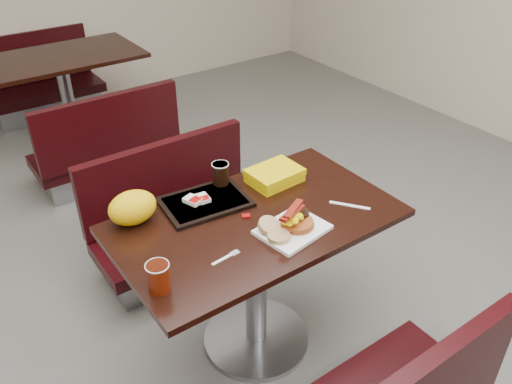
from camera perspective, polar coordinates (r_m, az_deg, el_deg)
floor at (r=2.74m, az=0.03°, el=-15.71°), size 6.00×7.00×0.01m
table_near at (r=2.47m, az=0.03°, el=-9.93°), size 1.20×0.70×0.75m
bench_near_n at (r=2.95m, az=-7.88°, el=-2.50°), size 1.00×0.46×0.72m
table_far at (r=4.53m, az=-19.65°, el=9.20°), size 1.20×0.70×0.75m
bench_far_s at (r=3.92m, az=-16.37°, el=5.89°), size 1.00×0.46×0.72m
bench_far_n at (r=5.17m, az=-22.11°, el=11.39°), size 1.00×0.46×0.72m
platter at (r=2.15m, az=3.98°, el=-4.10°), size 0.30×0.25×0.02m
pancake_stack at (r=2.16m, az=4.50°, el=-3.30°), size 0.17×0.17×0.03m
sausage_patty at (r=2.18m, az=4.71°, el=-2.23°), size 0.09×0.09×0.01m
scrambled_eggs at (r=2.12m, az=4.07°, el=-2.77°), size 0.11×0.10×0.05m
bacon_strips at (r=2.10m, az=3.97°, el=-2.18°), size 0.18×0.13×0.01m
muffin_bottom at (r=2.09m, az=2.46°, el=-4.82°), size 0.12×0.12×0.02m
muffin_top at (r=2.12m, az=1.45°, el=-3.68°), size 0.12×0.12×0.05m
coffee_cup_near at (r=1.89m, az=-10.50°, el=-9.07°), size 0.10×0.10×0.11m
fork at (r=2.02m, az=-3.72°, el=-7.32°), size 0.13×0.04×0.00m
knife at (r=2.34m, az=10.12°, el=-1.43°), size 0.12×0.15×0.00m
condiment_ketchup at (r=2.23m, az=-1.10°, el=-2.61°), size 0.04×0.04×0.01m
tray at (r=2.32m, az=-5.52°, el=-1.09°), size 0.40×0.30×0.02m
hashbrown_sleeve_left at (r=2.31m, az=-6.86°, el=-0.89°), size 0.08×0.09×0.02m
hashbrown_sleeve_right at (r=2.32m, az=-5.79°, el=-0.68°), size 0.06×0.07×0.02m
coffee_cup_far at (r=2.41m, az=-3.86°, el=2.00°), size 0.09×0.09×0.10m
clamshell at (r=2.46m, az=2.02°, el=1.82°), size 0.25×0.19×0.06m
paper_bag at (r=2.23m, az=-13.23°, el=-1.66°), size 0.23×0.19×0.14m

